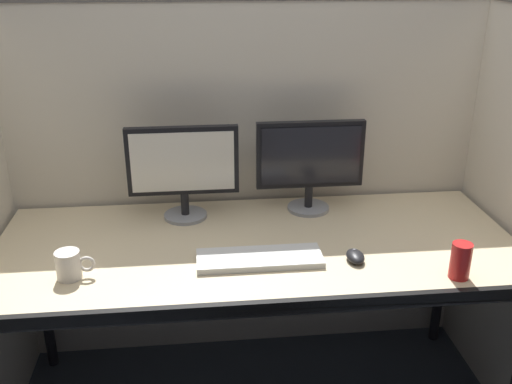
{
  "coord_description": "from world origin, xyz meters",
  "views": [
    {
      "loc": [
        -0.2,
        -1.57,
        1.72
      ],
      "look_at": [
        0.0,
        0.35,
        0.92
      ],
      "focal_mm": 40.63,
      "sensor_mm": 36.0,
      "label": 1
    }
  ],
  "objects_px": {
    "desk": "(258,256)",
    "computer_mouse": "(355,256)",
    "keyboard_main": "(260,258)",
    "soda_can": "(461,261)",
    "monitor_left": "(183,166)",
    "coffee_mug": "(69,265)",
    "monitor_right": "(310,160)"
  },
  "relations": [
    {
      "from": "desk",
      "to": "computer_mouse",
      "type": "distance_m",
      "value": 0.36
    },
    {
      "from": "keyboard_main",
      "to": "soda_can",
      "type": "xyz_separation_m",
      "value": [
        0.63,
        -0.17,
        0.05
      ]
    },
    {
      "from": "monitor_left",
      "to": "soda_can",
      "type": "height_order",
      "value": "monitor_left"
    },
    {
      "from": "coffee_mug",
      "to": "monitor_left",
      "type": "bearing_deg",
      "value": 49.51
    },
    {
      "from": "computer_mouse",
      "to": "desk",
      "type": "bearing_deg",
      "value": 154.05
    },
    {
      "from": "computer_mouse",
      "to": "coffee_mug",
      "type": "relative_size",
      "value": 0.76
    },
    {
      "from": "monitor_right",
      "to": "coffee_mug",
      "type": "height_order",
      "value": "monitor_right"
    },
    {
      "from": "computer_mouse",
      "to": "coffee_mug",
      "type": "height_order",
      "value": "coffee_mug"
    },
    {
      "from": "soda_can",
      "to": "coffee_mug",
      "type": "distance_m",
      "value": 1.26
    },
    {
      "from": "monitor_left",
      "to": "soda_can",
      "type": "distance_m",
      "value": 1.06
    },
    {
      "from": "soda_can",
      "to": "monitor_right",
      "type": "bearing_deg",
      "value": 123.51
    },
    {
      "from": "monitor_left",
      "to": "computer_mouse",
      "type": "distance_m",
      "value": 0.74
    },
    {
      "from": "monitor_left",
      "to": "desk",
      "type": "bearing_deg",
      "value": -45.03
    },
    {
      "from": "desk",
      "to": "monitor_right",
      "type": "height_order",
      "value": "monitor_right"
    },
    {
      "from": "monitor_left",
      "to": "monitor_right",
      "type": "xyz_separation_m",
      "value": [
        0.5,
        0.02,
        0.0
      ]
    },
    {
      "from": "monitor_left",
      "to": "computer_mouse",
      "type": "xyz_separation_m",
      "value": [
        0.58,
        -0.42,
        -0.2
      ]
    },
    {
      "from": "computer_mouse",
      "to": "soda_can",
      "type": "bearing_deg",
      "value": -24.92
    },
    {
      "from": "computer_mouse",
      "to": "soda_can",
      "type": "distance_m",
      "value": 0.34
    },
    {
      "from": "keyboard_main",
      "to": "desk",
      "type": "bearing_deg",
      "value": 86.51
    },
    {
      "from": "monitor_left",
      "to": "keyboard_main",
      "type": "xyz_separation_m",
      "value": [
        0.25,
        -0.39,
        -0.2
      ]
    },
    {
      "from": "desk",
      "to": "monitor_right",
      "type": "xyz_separation_m",
      "value": [
        0.24,
        0.28,
        0.27
      ]
    },
    {
      "from": "soda_can",
      "to": "monitor_left",
      "type": "bearing_deg",
      "value": 147.74
    },
    {
      "from": "monitor_left",
      "to": "computer_mouse",
      "type": "bearing_deg",
      "value": -35.7
    },
    {
      "from": "monitor_left",
      "to": "monitor_right",
      "type": "distance_m",
      "value": 0.5
    },
    {
      "from": "keyboard_main",
      "to": "computer_mouse",
      "type": "xyz_separation_m",
      "value": [
        0.33,
        -0.03,
        0.01
      ]
    },
    {
      "from": "desk",
      "to": "coffee_mug",
      "type": "bearing_deg",
      "value": -165.08
    },
    {
      "from": "monitor_left",
      "to": "soda_can",
      "type": "relative_size",
      "value": 3.52
    },
    {
      "from": "desk",
      "to": "soda_can",
      "type": "xyz_separation_m",
      "value": [
        0.63,
        -0.3,
        0.11
      ]
    },
    {
      "from": "keyboard_main",
      "to": "monitor_left",
      "type": "bearing_deg",
      "value": 123.35
    },
    {
      "from": "monitor_right",
      "to": "keyboard_main",
      "type": "relative_size",
      "value": 1.0
    },
    {
      "from": "soda_can",
      "to": "keyboard_main",
      "type": "bearing_deg",
      "value": 164.71
    },
    {
      "from": "monitor_left",
      "to": "soda_can",
      "type": "xyz_separation_m",
      "value": [
        0.89,
        -0.56,
        -0.15
      ]
    }
  ]
}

